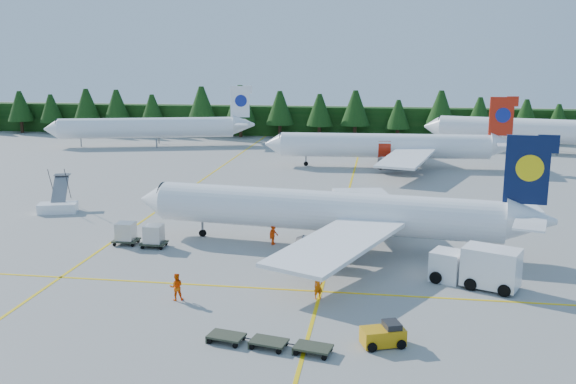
# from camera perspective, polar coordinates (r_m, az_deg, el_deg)

# --- Properties ---
(ground) EXTENTS (320.00, 320.00, 0.00)m
(ground) POSITION_cam_1_polar(r_m,az_deg,el_deg) (53.17, -2.91, -6.18)
(ground) COLOR gray
(ground) RESTS_ON ground
(taxi_stripe_a) EXTENTS (0.25, 120.00, 0.01)m
(taxi_stripe_a) POSITION_cam_1_polar(r_m,az_deg,el_deg) (75.39, -10.35, -0.81)
(taxi_stripe_a) COLOR yellow
(taxi_stripe_a) RESTS_ON ground
(taxi_stripe_b) EXTENTS (0.25, 120.00, 0.01)m
(taxi_stripe_b) POSITION_cam_1_polar(r_m,az_deg,el_deg) (71.53, 5.00, -1.37)
(taxi_stripe_b) COLOR yellow
(taxi_stripe_b) RESTS_ON ground
(taxi_stripe_cross) EXTENTS (80.00, 0.25, 0.01)m
(taxi_stripe_cross) POSITION_cam_1_polar(r_m,az_deg,el_deg) (47.64, -4.35, -8.42)
(taxi_stripe_cross) COLOR yellow
(taxi_stripe_cross) RESTS_ON ground
(treeline_hedge) EXTENTS (220.00, 4.00, 6.00)m
(treeline_hedge) POSITION_cam_1_polar(r_m,az_deg,el_deg) (132.52, 4.16, 6.26)
(treeline_hedge) COLOR black
(treeline_hedge) RESTS_ON ground
(airliner_navy) EXTENTS (35.89, 29.38, 10.45)m
(airliner_navy) POSITION_cam_1_polar(r_m,az_deg,el_deg) (56.55, 2.60, -1.73)
(airliner_navy) COLOR white
(airliner_navy) RESTS_ON ground
(airliner_red) EXTENTS (36.43, 29.94, 10.59)m
(airliner_red) POSITION_cam_1_polar(r_m,az_deg,el_deg) (96.94, 8.18, 4.06)
(airliner_red) COLOR white
(airliner_red) RESTS_ON ground
(airliner_far_left) EXTENTS (36.46, 12.34, 10.83)m
(airliner_far_left) POSITION_cam_1_polar(r_m,az_deg,el_deg) (121.20, -12.92, 5.61)
(airliner_far_left) COLOR white
(airliner_far_left) RESTS_ON ground
(airliner_far_right) EXTENTS (41.17, 12.10, 12.12)m
(airliner_far_right) POSITION_cam_1_polar(r_m,az_deg,el_deg) (118.39, 21.34, 5.12)
(airliner_far_right) COLOR white
(airliner_far_right) RESTS_ON ground
(airstairs) EXTENTS (4.41, 5.99, 3.58)m
(airstairs) POSITION_cam_1_polar(r_m,az_deg,el_deg) (73.38, -19.75, -1.08)
(airstairs) COLOR white
(airstairs) RESTS_ON ground
(service_truck) EXTENTS (6.68, 4.59, 3.04)m
(service_truck) POSITION_cam_1_polar(r_m,az_deg,el_deg) (49.33, 16.30, -6.32)
(service_truck) COLOR white
(service_truck) RESTS_ON ground
(baggage_tug) EXTENTS (2.80, 2.12, 1.33)m
(baggage_tug) POSITION_cam_1_polar(r_m,az_deg,el_deg) (38.85, 8.52, -12.45)
(baggage_tug) COLOR #CD8D0B
(baggage_tug) RESTS_ON ground
(dolly_train) EXTENTS (7.60, 2.46, 0.12)m
(dolly_train) POSITION_cam_1_polar(r_m,az_deg,el_deg) (38.28, -1.72, -13.12)
(dolly_train) COLOR #343829
(dolly_train) RESTS_ON ground
(uld_pair) EXTENTS (4.97, 2.17, 1.68)m
(uld_pair) POSITION_cam_1_polar(r_m,az_deg,el_deg) (58.44, -13.05, -3.62)
(uld_pair) COLOR #343829
(uld_pair) RESTS_ON ground
(crew_a) EXTENTS (0.79, 0.73, 1.82)m
(crew_a) POSITION_cam_1_polar(r_m,az_deg,el_deg) (45.12, 2.70, -8.38)
(crew_a) COLOR #F46005
(crew_a) RESTS_ON ground
(crew_b) EXTENTS (1.13, 1.01, 1.93)m
(crew_b) POSITION_cam_1_polar(r_m,az_deg,el_deg) (45.49, -9.90, -8.30)
(crew_b) COLOR #F95405
(crew_b) RESTS_ON ground
(crew_c) EXTENTS (0.82, 0.97, 2.00)m
(crew_c) POSITION_cam_1_polar(r_m,az_deg,el_deg) (57.38, -1.29, -3.73)
(crew_c) COLOR #FF3C05
(crew_c) RESTS_ON ground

